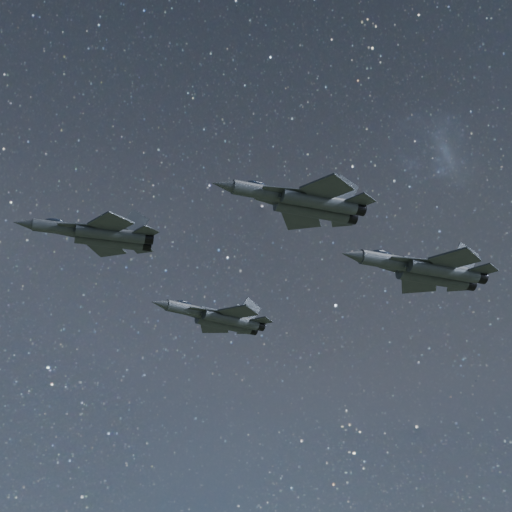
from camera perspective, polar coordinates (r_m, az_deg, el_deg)
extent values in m
cylinder|color=#343A41|center=(80.16, -15.10, 2.15)|extent=(6.61, 1.70, 1.38)
cone|color=#343A41|center=(80.39, -18.12, 2.49)|extent=(2.18, 1.34, 1.24)
ellipsoid|color=#1B2331|center=(80.51, -15.80, 2.65)|extent=(2.15, 1.03, 0.68)
cube|color=#343A41|center=(80.15, -11.84, 1.74)|extent=(7.32, 1.68, 1.15)
cylinder|color=#343A41|center=(79.19, -11.56, 1.75)|extent=(7.49, 1.74, 1.38)
cylinder|color=#343A41|center=(80.77, -11.66, 1.18)|extent=(7.49, 1.74, 1.38)
cylinder|color=black|center=(79.44, -8.64, 1.40)|extent=(1.21, 1.33, 1.27)
cylinder|color=black|center=(81.01, -8.80, 0.84)|extent=(1.21, 1.33, 1.27)
cube|color=#343A41|center=(79.03, -13.94, 2.35)|extent=(4.70, 1.62, 0.11)
cube|color=#343A41|center=(81.15, -14.02, 1.57)|extent=(4.70, 2.04, 0.11)
cube|color=#343A41|center=(77.39, -11.54, 2.59)|extent=(4.93, 5.05, 0.18)
cube|color=#343A41|center=(82.74, -11.90, 0.65)|extent=(4.79, 4.96, 0.18)
cube|color=#343A41|center=(78.47, -8.78, 1.92)|extent=(2.91, 2.96, 0.13)
cube|color=#343A41|center=(82.08, -9.14, 0.63)|extent=(2.82, 2.90, 0.13)
cube|color=#343A41|center=(79.91, -9.61, 2.67)|extent=(3.08, 0.43, 3.15)
cube|color=#343A41|center=(81.86, -9.79, 1.95)|extent=(3.07, 0.54, 3.15)
cylinder|color=#343A41|center=(95.20, -5.19, -4.36)|extent=(7.32, 3.79, 1.52)
cone|color=#343A41|center=(93.40, -7.75, -3.78)|extent=(2.66, 2.05, 1.37)
ellipsoid|color=#1B2331|center=(95.00, -5.80, -3.81)|extent=(2.53, 1.72, 0.75)
cube|color=#343A41|center=(97.35, -2.51, -4.98)|extent=(8.04, 3.99, 1.27)
cylinder|color=#343A41|center=(96.57, -2.03, -5.09)|extent=(8.24, 4.11, 1.52)
cylinder|color=#343A41|center=(98.16, -2.59, -5.43)|extent=(8.24, 4.11, 1.52)
cylinder|color=black|center=(98.70, 0.25, -5.58)|extent=(1.66, 1.74, 1.40)
cylinder|color=black|center=(100.26, -0.34, -5.91)|extent=(1.66, 1.74, 1.40)
cube|color=#343A41|center=(94.79, -3.88, -4.39)|extent=(5.17, 1.77, 0.12)
cube|color=#343A41|center=(96.97, -4.61, -4.87)|extent=(4.93, 3.46, 0.12)
cube|color=#343A41|center=(94.65, -1.43, -4.52)|extent=(5.59, 5.52, 0.20)
cube|color=#343A41|center=(100.08, -3.35, -5.71)|extent=(4.56, 4.92, 0.20)
cube|color=#343A41|center=(97.56, 0.44, -5.20)|extent=(3.31, 3.29, 0.15)
cube|color=#343A41|center=(101.16, -0.90, -5.98)|extent=(2.67, 2.82, 0.15)
cube|color=#343A41|center=(98.37, -0.51, -4.35)|extent=(3.33, 0.99, 3.47)
cube|color=#343A41|center=(100.32, -1.22, -4.79)|extent=(3.17, 1.51, 3.47)
cylinder|color=#343A41|center=(76.70, 0.83, 5.07)|extent=(7.71, 2.51, 1.60)
cone|color=#343A41|center=(75.38, -2.69, 5.71)|extent=(2.61, 1.72, 1.43)
ellipsoid|color=#1B2331|center=(76.75, -0.04, 5.72)|extent=(2.55, 1.36, 0.79)
cube|color=#343A41|center=(78.43, 4.49, 4.35)|extent=(8.52, 2.55, 1.33)
cylinder|color=#343A41|center=(77.55, 5.08, 4.36)|extent=(8.73, 2.63, 1.60)
cylinder|color=#343A41|center=(79.15, 4.48, 3.66)|extent=(8.73, 2.63, 1.60)
cylinder|color=black|center=(79.40, 8.19, 3.76)|extent=(1.50, 1.63, 1.47)
cylinder|color=black|center=(80.97, 7.54, 3.09)|extent=(1.50, 1.63, 1.47)
cube|color=#343A41|center=(76.11, 2.50, 5.25)|extent=(5.39, 1.49, 0.12)
cube|color=#343A41|center=(78.32, 1.75, 4.26)|extent=(5.41, 2.72, 0.12)
cube|color=#343A41|center=(75.68, 5.70, 5.41)|extent=(5.79, 5.87, 0.20)
cube|color=#343A41|center=(81.13, 3.65, 3.00)|extent=(5.38, 5.63, 0.20)
cube|color=#343A41|center=(78.33, 8.36, 4.40)|extent=(3.42, 3.46, 0.15)
cube|color=#343A41|center=(81.94, 6.86, 2.84)|extent=(3.17, 3.27, 0.15)
cube|color=#343A41|center=(79.48, 7.07, 5.28)|extent=(3.57, 0.57, 3.64)
cube|color=#343A41|center=(81.44, 6.28, 4.41)|extent=(3.52, 0.88, 3.64)
cylinder|color=#343A41|center=(87.42, 10.84, -0.48)|extent=(8.62, 2.98, 1.78)
cone|color=#343A41|center=(84.87, 7.66, 0.08)|extent=(2.94, 1.98, 1.60)
ellipsoid|color=#1B2331|center=(87.13, 10.02, 0.16)|extent=(2.86, 1.58, 0.88)
cube|color=#343A41|center=(90.45, 14.08, -1.09)|extent=(9.52, 3.04, 1.49)
cylinder|color=#343A41|center=(89.65, 14.76, -1.14)|extent=(9.75, 3.14, 1.78)
cylinder|color=#343A41|center=(91.33, 13.96, -1.70)|extent=(9.75, 3.14, 1.78)
cylinder|color=black|center=(92.63, 17.44, -1.60)|extent=(1.71, 1.84, 1.65)
cylinder|color=black|center=(94.26, 16.62, -2.15)|extent=(1.71, 1.84, 1.65)
cube|color=#343A41|center=(87.23, 12.52, -0.36)|extent=(5.99, 1.54, 0.14)
cube|color=#343A41|center=(89.55, 11.48, -1.16)|extent=(6.02, 3.15, 0.14)
cube|color=#343A41|center=(87.63, 15.61, -0.27)|extent=(6.49, 6.56, 0.23)
cube|color=#343A41|center=(93.35, 12.91, -2.21)|extent=(5.95, 6.25, 0.23)
cube|color=#343A41|center=(91.41, 17.74, -1.07)|extent=(3.83, 3.87, 0.17)
cube|color=#343A41|center=(95.16, 15.86, -2.33)|extent=(3.50, 3.63, 0.17)
cube|color=#343A41|center=(92.19, 16.40, -0.14)|extent=(3.98, 0.66, 4.07)
cube|color=#343A41|center=(94.23, 15.40, -0.85)|extent=(3.91, 1.07, 4.07)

